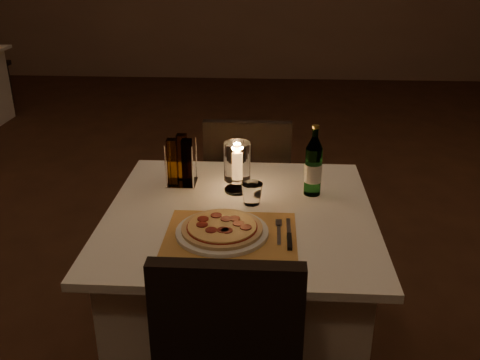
# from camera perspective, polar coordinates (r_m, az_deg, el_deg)

# --- Properties ---
(floor) EXTENTS (8.00, 10.00, 0.02)m
(floor) POSITION_cam_1_polar(r_m,az_deg,el_deg) (2.83, -4.41, -12.39)
(floor) COLOR #412314
(floor) RESTS_ON ground
(main_table) EXTENTS (1.00, 1.00, 0.74)m
(main_table) POSITION_cam_1_polar(r_m,az_deg,el_deg) (2.20, -0.03, -11.90)
(main_table) COLOR white
(main_table) RESTS_ON ground
(chair_far) EXTENTS (0.42, 0.42, 0.90)m
(chair_far) POSITION_cam_1_polar(r_m,az_deg,el_deg) (2.73, 0.85, -0.16)
(chair_far) COLOR black
(chair_far) RESTS_ON ground
(placemat) EXTENTS (0.45, 0.34, 0.00)m
(placemat) POSITION_cam_1_polar(r_m,az_deg,el_deg) (1.85, -0.98, -5.82)
(placemat) COLOR #C68D44
(placemat) RESTS_ON main_table
(plate) EXTENTS (0.32, 0.32, 0.01)m
(plate) POSITION_cam_1_polar(r_m,az_deg,el_deg) (1.85, -1.92, -5.55)
(plate) COLOR white
(plate) RESTS_ON placemat
(pizza) EXTENTS (0.28, 0.28, 0.02)m
(pizza) POSITION_cam_1_polar(r_m,az_deg,el_deg) (1.84, -1.92, -5.10)
(pizza) COLOR #D8B77F
(pizza) RESTS_ON plate
(fork) EXTENTS (0.02, 0.18, 0.00)m
(fork) POSITION_cam_1_polar(r_m,az_deg,el_deg) (1.87, 4.15, -5.34)
(fork) COLOR silver
(fork) RESTS_ON placemat
(knife) EXTENTS (0.02, 0.22, 0.01)m
(knife) POSITION_cam_1_polar(r_m,az_deg,el_deg) (1.82, 5.28, -6.20)
(knife) COLOR black
(knife) RESTS_ON placemat
(tumbler) EXTENTS (0.08, 0.08, 0.08)m
(tumbler) POSITION_cam_1_polar(r_m,az_deg,el_deg) (2.05, 1.27, -1.47)
(tumbler) COLOR white
(tumbler) RESTS_ON main_table
(water_bottle) EXTENTS (0.07, 0.07, 0.29)m
(water_bottle) POSITION_cam_1_polar(r_m,az_deg,el_deg) (2.12, 7.82, 1.38)
(water_bottle) COLOR #59A55D
(water_bottle) RESTS_ON main_table
(hurricane_candle) EXTENTS (0.11, 0.11, 0.21)m
(hurricane_candle) POSITION_cam_1_polar(r_m,az_deg,el_deg) (2.13, -0.31, 1.81)
(hurricane_candle) COLOR white
(hurricane_candle) RESTS_ON main_table
(cruet_caddy) EXTENTS (0.12, 0.12, 0.21)m
(cruet_caddy) POSITION_cam_1_polar(r_m,az_deg,el_deg) (2.21, -6.34, 1.84)
(cruet_caddy) COLOR white
(cruet_caddy) RESTS_ON main_table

